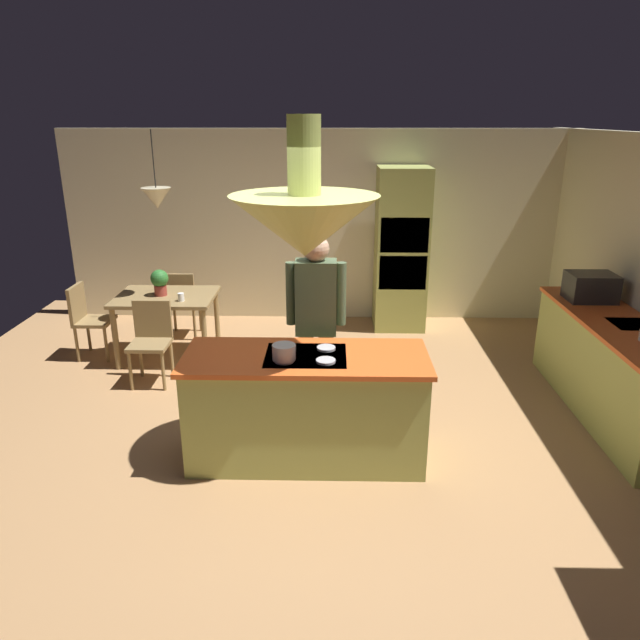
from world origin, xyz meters
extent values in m
plane|color=#AD7F51|center=(0.00, 0.00, 0.00)|extent=(8.16, 8.16, 0.00)
cube|color=beige|center=(0.00, 3.45, 1.27)|extent=(6.80, 0.10, 2.55)
cube|color=#A8B259|center=(0.00, -0.20, 0.44)|extent=(1.89, 0.72, 0.87)
cube|color=#E05B23|center=(0.00, -0.20, 0.89)|extent=(1.95, 0.78, 0.04)
cube|color=black|center=(0.00, -0.20, 0.91)|extent=(0.64, 0.52, 0.01)
cylinder|color=#B2B2B7|center=(-0.16, -0.33, 0.92)|extent=(0.15, 0.15, 0.02)
cylinder|color=#B2B2B7|center=(0.16, -0.33, 0.92)|extent=(0.15, 0.15, 0.02)
cylinder|color=#B2B2B7|center=(-0.16, -0.07, 0.92)|extent=(0.15, 0.15, 0.02)
cylinder|color=#B2B2B7|center=(0.16, -0.07, 0.92)|extent=(0.15, 0.15, 0.02)
cube|color=#A8B259|center=(2.84, 0.60, 0.44)|extent=(0.62, 2.41, 0.87)
cube|color=#E05B23|center=(2.84, 0.60, 0.89)|extent=(0.66, 2.45, 0.04)
cube|color=#B2B2B7|center=(3.00, 0.60, 0.83)|extent=(0.48, 0.36, 0.16)
cube|color=#A8B259|center=(1.10, 3.05, 1.05)|extent=(0.66, 0.62, 2.10)
cube|color=black|center=(1.10, 2.76, 1.30)|extent=(0.60, 0.04, 0.44)
cube|color=black|center=(1.10, 2.76, 0.82)|extent=(0.60, 0.04, 0.44)
cube|color=olive|center=(-1.70, 1.90, 0.74)|extent=(1.12, 0.84, 0.04)
cylinder|color=olive|center=(-2.20, 1.54, 0.36)|extent=(0.06, 0.06, 0.72)
cylinder|color=olive|center=(-1.20, 1.54, 0.36)|extent=(0.06, 0.06, 0.72)
cylinder|color=olive|center=(-2.20, 2.26, 0.36)|extent=(0.06, 0.06, 0.72)
cylinder|color=olive|center=(-1.20, 2.26, 0.36)|extent=(0.06, 0.06, 0.72)
cylinder|color=tan|center=(-0.03, 0.46, 0.43)|extent=(0.14, 0.14, 0.86)
cylinder|color=tan|center=(0.15, 0.46, 0.43)|extent=(0.14, 0.14, 0.86)
cube|color=#4C6042|center=(0.06, 0.46, 1.19)|extent=(0.36, 0.22, 0.66)
cylinder|color=#4C6042|center=(-0.16, 0.46, 1.22)|extent=(0.09, 0.09, 0.56)
cylinder|color=#4C6042|center=(0.28, 0.46, 1.22)|extent=(0.09, 0.09, 0.56)
sphere|color=tan|center=(0.06, 0.46, 1.63)|extent=(0.23, 0.23, 0.23)
cone|color=#A8B259|center=(0.00, -0.20, 1.94)|extent=(1.10, 1.10, 0.45)
cylinder|color=#A8B259|center=(0.00, -0.20, 2.44)|extent=(0.24, 0.24, 0.55)
cone|color=beige|center=(-1.70, 1.90, 1.86)|extent=(0.32, 0.32, 0.22)
cylinder|color=black|center=(-1.70, 1.90, 2.27)|extent=(0.01, 0.01, 0.60)
cube|color=olive|center=(-1.70, 1.18, 0.44)|extent=(0.40, 0.40, 0.04)
cube|color=olive|center=(-1.70, 1.36, 0.66)|extent=(0.40, 0.04, 0.42)
cylinder|color=olive|center=(-1.87, 1.01, 0.21)|extent=(0.04, 0.04, 0.43)
cylinder|color=olive|center=(-1.53, 1.01, 0.21)|extent=(0.04, 0.04, 0.43)
cylinder|color=olive|center=(-1.87, 1.35, 0.21)|extent=(0.04, 0.04, 0.43)
cylinder|color=olive|center=(-1.53, 1.35, 0.21)|extent=(0.04, 0.04, 0.43)
cube|color=olive|center=(-1.70, 2.62, 0.44)|extent=(0.40, 0.40, 0.04)
cube|color=olive|center=(-1.70, 2.44, 0.66)|extent=(0.40, 0.04, 0.42)
cylinder|color=olive|center=(-1.53, 2.79, 0.21)|extent=(0.04, 0.04, 0.43)
cylinder|color=olive|center=(-1.87, 2.79, 0.21)|extent=(0.04, 0.04, 0.43)
cylinder|color=olive|center=(-1.53, 2.45, 0.21)|extent=(0.04, 0.04, 0.43)
cylinder|color=olive|center=(-1.87, 2.45, 0.21)|extent=(0.04, 0.04, 0.43)
cube|color=olive|center=(-2.56, 1.90, 0.44)|extent=(0.40, 0.40, 0.04)
cube|color=olive|center=(-2.74, 1.90, 0.66)|extent=(0.04, 0.40, 0.42)
cylinder|color=olive|center=(-2.39, 1.73, 0.21)|extent=(0.04, 0.04, 0.43)
cylinder|color=olive|center=(-2.39, 2.07, 0.21)|extent=(0.04, 0.04, 0.43)
cylinder|color=olive|center=(-2.73, 1.73, 0.21)|extent=(0.04, 0.04, 0.43)
cylinder|color=olive|center=(-2.73, 2.07, 0.21)|extent=(0.04, 0.04, 0.43)
cylinder|color=#99382D|center=(-1.75, 1.91, 0.82)|extent=(0.14, 0.14, 0.12)
sphere|color=#2D722D|center=(-1.75, 1.91, 0.96)|extent=(0.20, 0.20, 0.20)
cylinder|color=white|center=(-1.47, 1.69, 0.81)|extent=(0.07, 0.07, 0.09)
cube|color=#232326|center=(2.84, 1.32, 1.05)|extent=(0.46, 0.36, 0.28)
cylinder|color=#B2B2B7|center=(-0.16, -0.33, 0.99)|extent=(0.18, 0.18, 0.12)
camera|label=1|loc=(0.20, -4.46, 2.70)|focal=32.84mm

